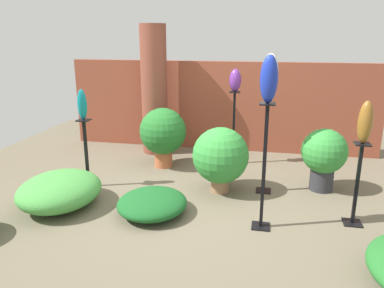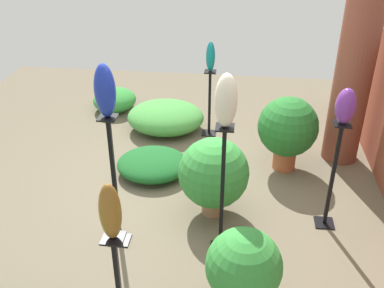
{
  "view_description": "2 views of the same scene",
  "coord_description": "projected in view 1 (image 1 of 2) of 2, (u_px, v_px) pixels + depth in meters",
  "views": [
    {
      "loc": [
        0.87,
        -4.48,
        2.05
      ],
      "look_at": [
        -0.06,
        0.03,
        0.71
      ],
      "focal_mm": 35.0,
      "sensor_mm": 36.0,
      "label": 1
    },
    {
      "loc": [
        4.25,
        0.48,
        3.09
      ],
      "look_at": [
        0.29,
        0.0,
        0.85
      ],
      "focal_mm": 42.0,
      "sensor_mm": 36.0,
      "label": 2
    }
  ],
  "objects": [
    {
      "name": "art_vase_teal",
      "position": [
        82.0,
        105.0,
        4.96
      ],
      "size": [
        0.13,
        0.12,
        0.41
      ],
      "primitive_type": "ellipsoid",
      "color": "#0F727A",
      "rests_on": "pedestal_teal"
    },
    {
      "name": "art_vase_bronze",
      "position": [
        365.0,
        122.0,
        3.92
      ],
      "size": [
        0.15,
        0.16,
        0.46
      ],
      "primitive_type": "ellipsoid",
      "color": "brown",
      "rests_on": "pedestal_bronze"
    },
    {
      "name": "pedestal_violet",
      "position": [
        234.0,
        131.0,
        6.08
      ],
      "size": [
        0.2,
        0.2,
        1.2
      ],
      "color": "black",
      "rests_on": "ground"
    },
    {
      "name": "brick_wall_back",
      "position": [
        220.0,
        106.0,
        6.83
      ],
      "size": [
        5.6,
        0.12,
        1.61
      ],
      "primitive_type": "cube",
      "color": "brown",
      "rests_on": "ground"
    },
    {
      "name": "brick_pillar",
      "position": [
        154.0,
        90.0,
        6.56
      ],
      "size": [
        0.45,
        0.45,
        2.24
      ],
      "primitive_type": "cylinder",
      "color": "brown",
      "rests_on": "ground"
    },
    {
      "name": "ground_plane",
      "position": [
        196.0,
        196.0,
        4.96
      ],
      "size": [
        8.0,
        8.0,
        0.0
      ],
      "primitive_type": "plane",
      "color": "#6B604C"
    },
    {
      "name": "pedestal_cobalt",
      "position": [
        264.0,
        173.0,
        3.99
      ],
      "size": [
        0.2,
        0.2,
        1.39
      ],
      "color": "black",
      "rests_on": "ground"
    },
    {
      "name": "potted_plant_front_right",
      "position": [
        221.0,
        156.0,
        4.98
      ],
      "size": [
        0.75,
        0.75,
        0.89
      ],
      "color": "#936B4C",
      "rests_on": "ground"
    },
    {
      "name": "pedestal_bronze",
      "position": [
        356.0,
        188.0,
        4.13
      ],
      "size": [
        0.2,
        0.2,
        0.95
      ],
      "color": "black",
      "rests_on": "ground"
    },
    {
      "name": "pedestal_teal",
      "position": [
        87.0,
        157.0,
        5.17
      ],
      "size": [
        0.2,
        0.2,
        0.96
      ],
      "color": "black",
      "rests_on": "ground"
    },
    {
      "name": "art_vase_violet",
      "position": [
        235.0,
        80.0,
        5.85
      ],
      "size": [
        0.19,
        0.19,
        0.35
      ],
      "primitive_type": "ellipsoid",
      "color": "#6B2D8C",
      "rests_on": "pedestal_violet"
    },
    {
      "name": "foliage_bed_west",
      "position": [
        60.0,
        190.0,
        4.63
      ],
      "size": [
        0.98,
        1.12,
        0.41
      ],
      "primitive_type": "ellipsoid",
      "color": "#479942",
      "rests_on": "ground"
    },
    {
      "name": "art_vase_cobalt",
      "position": [
        269.0,
        79.0,
        3.71
      ],
      "size": [
        0.18,
        0.18,
        0.48
      ],
      "primitive_type": "ellipsoid",
      "color": "#192D9E",
      "rests_on": "pedestal_cobalt"
    },
    {
      "name": "potted_plant_mid_left",
      "position": [
        324.0,
        154.0,
        5.03
      ],
      "size": [
        0.61,
        0.61,
        0.86
      ],
      "color": "#2D2D33",
      "rests_on": "ground"
    },
    {
      "name": "pedestal_ivory",
      "position": [
        266.0,
        147.0,
        4.94
      ],
      "size": [
        0.2,
        0.2,
        1.37
      ],
      "color": "black",
      "rests_on": "ground"
    },
    {
      "name": "art_vase_ivory",
      "position": [
        270.0,
        73.0,
        4.67
      ],
      "size": [
        0.2,
        0.19,
        0.48
      ],
      "primitive_type": "ellipsoid",
      "color": "beige",
      "rests_on": "pedestal_ivory"
    },
    {
      "name": "potted_plant_back_center",
      "position": [
        163.0,
        133.0,
        5.94
      ],
      "size": [
        0.74,
        0.74,
        0.96
      ],
      "color": "#B25B38",
      "rests_on": "ground"
    },
    {
      "name": "foliage_bed_east",
      "position": [
        152.0,
        203.0,
        4.46
      ],
      "size": [
        0.83,
        0.9,
        0.25
      ],
      "primitive_type": "ellipsoid",
      "color": "#195923",
      "rests_on": "ground"
    }
  ]
}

